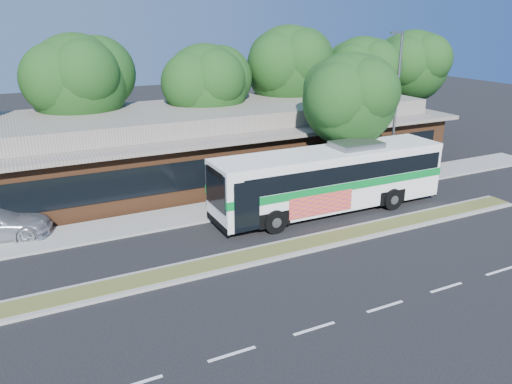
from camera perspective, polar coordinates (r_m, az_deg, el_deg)
ground at (r=22.39m, az=6.20°, el=-6.77°), size 120.00×120.00×0.00m
median_strip at (r=22.81m, az=5.39°, el=-6.02°), size 26.00×1.10×0.15m
sidewalk at (r=27.50m, az=-0.95°, el=-1.44°), size 44.00×2.60×0.12m
plaza_building at (r=32.71m, az=-5.98°, el=5.63°), size 33.20×11.20×4.45m
lamp_post at (r=31.15m, az=15.65°, el=9.55°), size 0.93×0.18×9.07m
tree_bg_b at (r=33.47m, az=-19.03°, el=12.01°), size 6.69×6.00×9.00m
tree_bg_c at (r=34.56m, az=-5.25°, el=12.23°), size 6.24×5.60×8.26m
tree_bg_d at (r=38.46m, az=4.24°, el=14.20°), size 6.91×6.20×9.37m
tree_bg_e at (r=41.08m, az=12.35°, el=13.20°), size 6.47×5.80×8.50m
tree_bg_f at (r=45.75m, az=17.67°, el=13.74°), size 6.69×6.00×8.92m
transit_bus at (r=26.47m, az=8.52°, el=1.97°), size 12.93×3.13×3.62m
sidewalk_tree at (r=29.49m, az=11.09°, el=10.60°), size 5.92×5.31×8.05m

